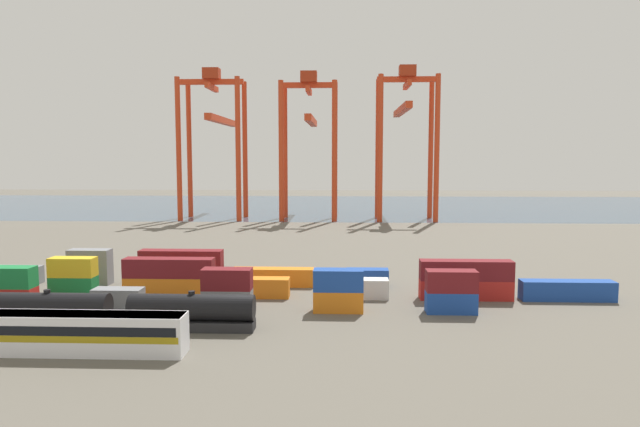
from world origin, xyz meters
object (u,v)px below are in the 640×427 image
shipping_container_17 (366,289)px  gantry_crane_central (309,131)px  freight_tank_row (48,310)px  gantry_crane_west (215,129)px  shipping_container_27 (367,278)px  gantry_crane_east (405,126)px  shipping_container_2 (11,298)px  shipping_container_21 (1,275)px  shipping_container_14 (170,287)px

shipping_container_17 → gantry_crane_central: 103.62m
freight_tank_row → gantry_crane_west: size_ratio=1.01×
shipping_container_27 → gantry_crane_east: 98.30m
gantry_crane_west → shipping_container_2: bearing=-91.1°
shipping_container_2 → gantry_crane_central: bearing=73.8°
gantry_crane_west → shipping_container_27: bearing=-65.4°
shipping_container_21 → shipping_container_27: bearing=0.0°
freight_tank_row → shipping_container_21: bearing=130.6°
shipping_container_27 → gantry_crane_central: size_ratio=0.14×
gantry_crane_west → gantry_crane_central: gantry_crane_west is taller
gantry_crane_central → gantry_crane_east: (28.94, 0.55, 1.59)m
shipping_container_17 → gantry_crane_east: (15.58, 100.19, 26.71)m
gantry_crane_central → gantry_crane_east: gantry_crane_east is taller
shipping_container_21 → shipping_container_27: same height
freight_tank_row → shipping_container_17: 38.40m
gantry_crane_central → shipping_container_27: bearing=-81.5°
shipping_container_21 → gantry_crane_east: bearing=53.3°
freight_tank_row → shipping_container_17: (35.38, 14.89, -0.72)m
gantry_crane_central → shipping_container_2: bearing=-106.2°
shipping_container_2 → shipping_container_14: same height
shipping_container_27 → shipping_container_21: bearing=180.0°
freight_tank_row → gantry_crane_west: gantry_crane_west is taller
gantry_crane_east → gantry_crane_west: bearing=180.0°
gantry_crane_east → shipping_container_21: bearing=-126.7°
shipping_container_2 → shipping_container_14: size_ratio=0.50×
shipping_container_14 → shipping_container_27: same height
shipping_container_14 → gantry_crane_central: (13.07, 99.64, 25.13)m
freight_tank_row → shipping_container_21: 28.55m
shipping_container_21 → shipping_container_2: bearing=-54.8°
shipping_container_14 → shipping_container_17: 26.43m
gantry_crane_west → shipping_container_17: bearing=-67.1°
shipping_container_21 → gantry_crane_central: gantry_crane_central is taller
shipping_container_14 → gantry_crane_central: gantry_crane_central is taller
freight_tank_row → shipping_container_27: freight_tank_row is taller
shipping_container_2 → shipping_container_27: bearing=16.8°
shipping_container_2 → shipping_container_14: 19.18m
shipping_container_17 → gantry_crane_west: size_ratio=0.13×
shipping_container_17 → shipping_container_21: same height
shipping_container_21 → gantry_crane_central: (40.60, 92.85, 25.13)m
shipping_container_21 → shipping_container_17: bearing=-7.2°
freight_tank_row → gantry_crane_east: (50.97, 115.07, 25.99)m
shipping_container_27 → shipping_container_17: bearing=-94.4°
shipping_container_2 → gantry_crane_east: (59.96, 106.98, 26.71)m
gantry_crane_west → gantry_crane_east: gantry_crane_east is taller
shipping_container_14 → gantry_crane_west: bearing=99.0°
shipping_container_17 → gantry_crane_central: (-13.36, 99.64, 25.13)m
shipping_container_17 → gantry_crane_west: bearing=112.9°
freight_tank_row → gantry_crane_east: 128.51m
shipping_container_17 → shipping_container_2: bearing=-171.3°
shipping_container_14 → gantry_crane_east: (42.01, 100.19, 26.71)m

